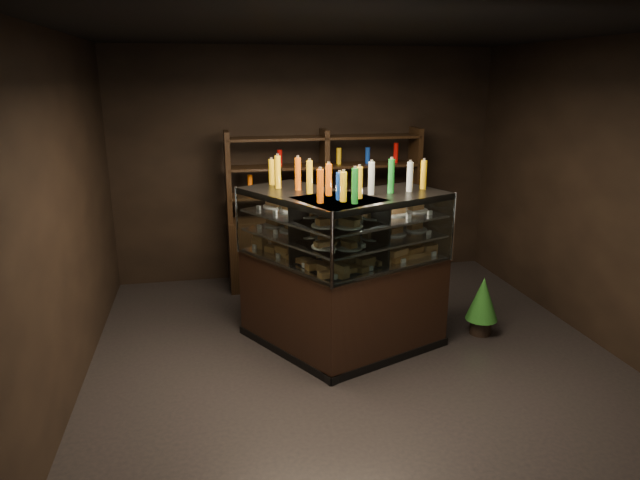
# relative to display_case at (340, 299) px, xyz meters

# --- Properties ---
(ground) EXTENTS (5.00, 5.00, 0.00)m
(ground) POSITION_rel_display_case_xyz_m (0.10, -0.19, -0.52)
(ground) COLOR black
(ground) RESTS_ON ground
(room_shell) EXTENTS (5.02, 5.02, 3.01)m
(room_shell) POSITION_rel_display_case_xyz_m (0.10, -0.19, 1.42)
(room_shell) COLOR black
(room_shell) RESTS_ON ground
(display_case) EXTENTS (2.05, 1.62, 1.58)m
(display_case) POSITION_rel_display_case_xyz_m (0.00, 0.00, 0.00)
(display_case) COLOR black
(display_case) RESTS_ON ground
(food_display) EXTENTS (1.64, 1.23, 0.48)m
(food_display) POSITION_rel_display_case_xyz_m (-0.00, -0.01, 0.67)
(food_display) COLOR #AF7C3E
(food_display) RESTS_ON display_case
(bottles_top) EXTENTS (1.47, 1.09, 0.30)m
(bottles_top) POSITION_rel_display_case_xyz_m (0.00, 0.00, 1.19)
(bottles_top) COLOR #D8590A
(bottles_top) RESTS_ON display_case
(potted_conifer) EXTENTS (0.33, 0.33, 0.71)m
(potted_conifer) POSITION_rel_display_case_xyz_m (1.54, 0.03, -0.12)
(potted_conifer) COLOR black
(potted_conifer) RESTS_ON ground
(back_shelving) EXTENTS (2.44, 0.43, 2.00)m
(back_shelving) POSITION_rel_display_case_xyz_m (0.23, 1.86, 0.08)
(back_shelving) COLOR black
(back_shelving) RESTS_ON ground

